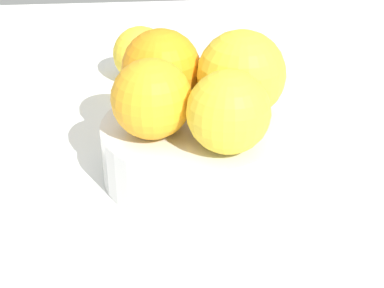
{
  "coord_description": "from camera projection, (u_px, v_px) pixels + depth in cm",
  "views": [
    {
      "loc": [
        44.13,
        -3.87,
        28.99
      ],
      "look_at": [
        0.0,
        0.0,
        3.06
      ],
      "focal_mm": 53.61,
      "sensor_mm": 36.0,
      "label": 1
    }
  ],
  "objects": [
    {
      "name": "fruit_bowl",
      "position": [
        192.0,
        150.0,
        0.52
      ],
      "size": [
        16.17,
        16.17,
        5.1
      ],
      "color": "white",
      "rests_on": "ground_plane"
    },
    {
      "name": "orange_in_bowl_2",
      "position": [
        229.0,
        112.0,
        0.45
      ],
      "size": [
        6.73,
        6.73,
        6.73
      ],
      "primitive_type": "sphere",
      "color": "yellow",
      "rests_on": "fruit_bowl"
    },
    {
      "name": "ground_plane",
      "position": [
        192.0,
        182.0,
        0.53
      ],
      "size": [
        110.0,
        110.0,
        2.0
      ],
      "primitive_type": "cube",
      "color": "white"
    },
    {
      "name": "orange_in_bowl_1",
      "position": [
        241.0,
        74.0,
        0.5
      ],
      "size": [
        7.82,
        7.82,
        7.82
      ],
      "primitive_type": "sphere",
      "color": "yellow",
      "rests_on": "fruit_bowl"
    },
    {
      "name": "orange_in_bowl_3",
      "position": [
        161.0,
        69.0,
        0.52
      ],
      "size": [
        7.23,
        7.23,
        7.23
      ],
      "primitive_type": "sphere",
      "color": "orange",
      "rests_on": "fruit_bowl"
    },
    {
      "name": "orange_in_bowl_0",
      "position": [
        152.0,
        99.0,
        0.47
      ],
      "size": [
        6.75,
        6.75,
        6.75
      ],
      "primitive_type": "sphere",
      "color": "#F9A823",
      "rests_on": "fruit_bowl"
    },
    {
      "name": "orange_loose_0",
      "position": [
        141.0,
        54.0,
        0.69
      ],
      "size": [
        6.76,
        6.76,
        6.76
      ],
      "primitive_type": "sphere",
      "color": "yellow",
      "rests_on": "ground_plane"
    }
  ]
}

